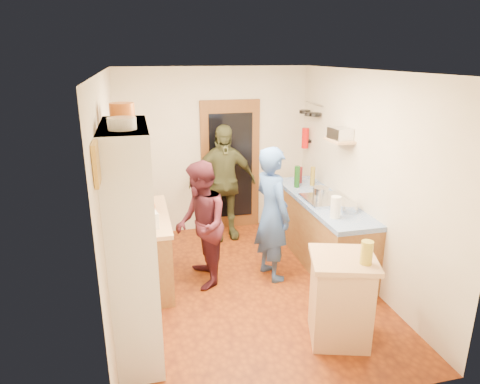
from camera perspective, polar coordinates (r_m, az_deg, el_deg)
name	(u,v)px	position (r m, az deg, el deg)	size (l,w,h in m)	color
floor	(246,287)	(5.48, 0.78, -12.56)	(3.00, 4.00, 0.02)	#84370C
ceiling	(247,70)	(4.73, 0.92, 15.97)	(3.00, 4.00, 0.02)	silver
wall_back	(214,151)	(6.85, -3.42, 5.49)	(3.00, 0.02, 2.60)	beige
wall_front	(316,268)	(3.19, 10.15, -9.89)	(3.00, 0.02, 2.60)	beige
wall_left	(111,197)	(4.81, -16.84, -0.68)	(0.02, 4.00, 2.60)	beige
wall_right	(364,179)	(5.51, 16.22, 1.71)	(0.02, 4.00, 2.60)	beige
door_frame	(230,166)	(6.92, -1.28, 3.51)	(0.95, 0.06, 2.10)	brown
door_glass	(231,166)	(6.88, -1.22, 3.44)	(0.70, 0.02, 1.70)	black
hutch_body	(133,243)	(4.12, -14.10, -6.56)	(0.40, 1.20, 2.20)	white
hutch_top_shelf	(123,127)	(3.82, -15.33, 8.38)	(0.40, 1.14, 0.04)	white
plate_stack	(122,123)	(3.56, -15.47, 8.81)	(0.23, 0.23, 0.09)	white
orange_pot_a	(122,113)	(3.90, -15.44, 10.14)	(0.21, 0.21, 0.17)	orange
orange_pot_b	(123,111)	(4.16, -15.36, 10.39)	(0.16, 0.16, 0.14)	orange
left_counter_base	(144,250)	(5.54, -12.62, -7.60)	(0.60, 1.40, 0.85)	olive
left_counter_top	(142,217)	(5.37, -12.94, -3.25)	(0.64, 1.44, 0.05)	tan
toaster	(147,221)	(4.91, -12.32, -3.76)	(0.24, 0.16, 0.18)	white
kettle	(137,212)	(5.22, -13.54, -2.60)	(0.15, 0.15, 0.17)	white
orange_bowl	(148,208)	(5.45, -12.18, -2.10)	(0.18, 0.18, 0.08)	orange
chopping_board	(142,198)	(5.94, -12.93, -0.79)	(0.30, 0.22, 0.03)	tan
right_counter_base	(320,231)	(6.08, 10.65, -5.15)	(0.60, 2.20, 0.84)	olive
right_counter_top	(322,201)	(5.92, 10.89, -1.14)	(0.62, 2.22, 0.06)	#0A3DAE
hob	(326,200)	(5.81, 11.37, -1.02)	(0.55, 0.58, 0.04)	silver
pot_on_hob	(321,192)	(5.82, 10.69, -0.02)	(0.21, 0.21, 0.14)	silver
bottle_a	(297,177)	(6.31, 7.61, 2.03)	(0.08, 0.08, 0.32)	#143F14
bottle_b	(300,175)	(6.55, 8.04, 2.28)	(0.06, 0.06, 0.25)	#591419
bottle_c	(313,176)	(6.44, 9.66, 2.10)	(0.07, 0.07, 0.28)	olive
paper_towel	(336,207)	(5.21, 12.64, -2.00)	(0.12, 0.12, 0.27)	white
mixing_bowl	(347,207)	(5.50, 14.13, -1.99)	(0.26, 0.26, 0.10)	silver
island_base	(340,301)	(4.50, 13.22, -13.93)	(0.55, 0.55, 0.86)	tan
island_top	(344,260)	(4.28, 13.65, -8.74)	(0.62, 0.62, 0.05)	tan
cutting_board	(338,256)	(4.32, 12.89, -8.34)	(0.35, 0.28, 0.02)	white
oil_jar	(367,253)	(4.16, 16.54, -7.75)	(0.11, 0.11, 0.23)	#AD9E2D
pan_rail	(314,104)	(6.69, 9.90, 11.48)	(0.02, 0.02, 0.65)	silver
pan_hang_a	(315,114)	(6.52, 9.96, 10.16)	(0.18, 0.18, 0.05)	black
pan_hang_b	(310,114)	(6.71, 9.27, 10.23)	(0.16, 0.16, 0.05)	black
pan_hang_c	(305,112)	(6.89, 8.62, 10.54)	(0.17, 0.17, 0.05)	black
wall_shelf	(340,141)	(5.74, 13.14, 6.70)	(0.26, 0.42, 0.03)	tan
radio	(340,134)	(5.72, 13.21, 7.58)	(0.22, 0.30, 0.15)	silver
ext_bracket	(309,141)	(6.94, 9.14, 6.72)	(0.06, 0.10, 0.04)	black
fire_extinguisher	(305,138)	(6.91, 8.69, 7.12)	(0.11, 0.11, 0.32)	red
picture_frame	(96,164)	(3.12, -18.63, 3.59)	(0.03, 0.25, 0.30)	gold
person_hob	(275,214)	(5.37, 4.75, -2.97)	(0.63, 0.41, 1.72)	#31529E
person_left	(203,224)	(5.27, -5.01, -4.24)	(0.77, 0.60, 1.58)	#401621
person_back	(224,183)	(6.54, -2.19, 1.24)	(1.05, 0.44, 1.79)	#373921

